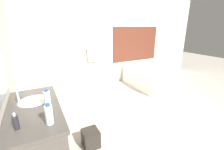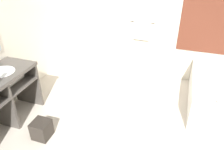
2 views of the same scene
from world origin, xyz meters
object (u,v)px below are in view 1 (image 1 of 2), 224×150
water_bottle_1 (49,115)px  waste_bin (91,138)px  soap_dispenser (16,122)px  bathtub (149,77)px  water_bottle_2 (47,99)px

water_bottle_1 → waste_bin: 1.06m
soap_dispenser → waste_bin: bearing=22.8°
soap_dispenser → waste_bin: (0.83, 0.35, -0.78)m
bathtub → waste_bin: bathtub is taller
bathtub → water_bottle_2: size_ratio=6.77×
bathtub → water_bottle_2: water_bottle_2 is taller
bathtub → water_bottle_2: (-2.99, -1.60, 0.67)m
water_bottle_2 → waste_bin: bearing=4.6°
water_bottle_2 → waste_bin: (0.53, 0.04, -0.82)m
bathtub → water_bottle_1: bearing=-146.9°
water_bottle_2 → waste_bin: 0.97m
waste_bin → water_bottle_2: bearing=-175.4°
water_bottle_1 → waste_bin: water_bottle_1 is taller
water_bottle_1 → water_bottle_2: water_bottle_2 is taller
water_bottle_2 → waste_bin: size_ratio=0.82×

